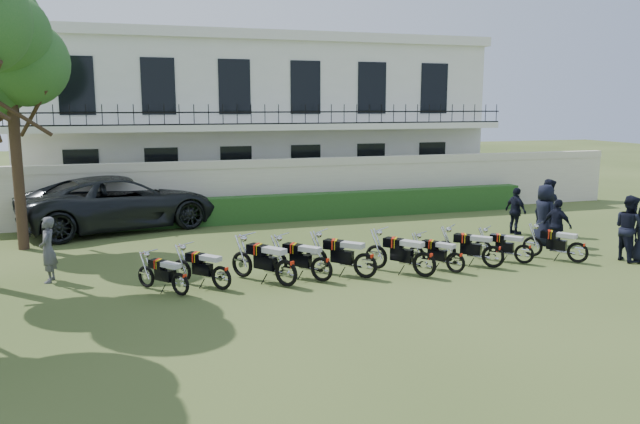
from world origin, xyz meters
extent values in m
plane|color=#37481D|center=(0.00, 0.00, 0.00)|extent=(100.00, 100.00, 0.00)
cube|color=beige|center=(0.00, 8.00, 1.00)|extent=(30.00, 0.30, 2.00)
cube|color=beige|center=(0.00, 8.00, 2.15)|extent=(30.00, 0.35, 0.30)
cube|color=#234418|center=(1.00, 7.20, 0.50)|extent=(18.00, 0.60, 1.00)
cube|color=white|center=(0.00, 14.00, 3.50)|extent=(20.00, 8.00, 7.00)
cube|color=white|center=(0.00, 14.00, 7.20)|extent=(20.40, 8.40, 0.40)
cube|color=white|center=(0.00, 9.30, 3.50)|extent=(20.00, 1.40, 0.25)
cube|color=black|center=(0.00, 8.65, 4.10)|extent=(20.00, 0.05, 0.05)
cube|color=black|center=(0.00, 8.65, 3.65)|extent=(20.00, 0.05, 0.05)
cube|color=black|center=(-7.50, 10.02, 1.60)|extent=(1.30, 0.12, 2.20)
cube|color=black|center=(-7.50, 10.02, 5.10)|extent=(1.30, 0.12, 2.20)
cube|color=black|center=(-4.50, 10.02, 1.60)|extent=(1.30, 0.12, 2.20)
cube|color=black|center=(-4.50, 10.02, 5.10)|extent=(1.30, 0.12, 2.20)
cube|color=black|center=(-1.50, 10.02, 1.60)|extent=(1.30, 0.12, 2.20)
cube|color=black|center=(-1.50, 10.02, 5.10)|extent=(1.30, 0.12, 2.20)
cube|color=black|center=(1.50, 10.02, 1.60)|extent=(1.30, 0.12, 2.20)
cube|color=black|center=(1.50, 10.02, 5.10)|extent=(1.30, 0.12, 2.20)
cube|color=black|center=(4.50, 10.02, 1.60)|extent=(1.30, 0.12, 2.20)
cube|color=black|center=(4.50, 10.02, 5.10)|extent=(1.30, 0.12, 2.20)
cube|color=black|center=(7.50, 10.02, 1.60)|extent=(1.30, 0.12, 2.20)
cube|color=black|center=(7.50, 10.02, 5.10)|extent=(1.30, 0.12, 2.20)
cylinder|color=#473323|center=(-9.00, 5.00, 2.62)|extent=(0.32, 0.32, 5.25)
sphere|color=#296026|center=(-8.60, 5.20, 5.62)|extent=(2.60, 2.60, 2.60)
sphere|color=#296026|center=(-8.90, 4.50, 6.38)|extent=(2.40, 2.40, 2.40)
sphere|color=#296026|center=(-9.00, 5.00, 6.90)|extent=(2.00, 2.00, 2.00)
torus|color=black|center=(-4.45, -1.80, 0.27)|extent=(0.41, 0.47, 0.54)
torus|color=black|center=(-5.18, -0.90, 0.27)|extent=(0.41, 0.47, 0.54)
cube|color=black|center=(-4.79, -1.38, 0.40)|extent=(0.43, 0.48, 0.27)
cube|color=black|center=(-4.92, -1.22, 0.64)|extent=(0.43, 0.46, 0.20)
cube|color=red|center=(-4.92, -1.22, 0.65)|extent=(0.19, 0.24, 0.21)
cube|color=#DAB80B|center=(-4.88, -1.26, 0.65)|extent=(0.16, 0.23, 0.21)
cube|color=#ADADAD|center=(-4.63, -1.57, 0.68)|extent=(0.48, 0.52, 0.11)
cylinder|color=silver|center=(-5.10, -1.00, 0.91)|extent=(0.43, 0.36, 0.03)
torus|color=black|center=(-3.42, -1.66, 0.29)|extent=(0.46, 0.50, 0.59)
torus|color=black|center=(-4.26, -0.73, 0.29)|extent=(0.46, 0.50, 0.59)
cube|color=black|center=(-3.81, -1.23, 0.44)|extent=(0.49, 0.51, 0.29)
cube|color=black|center=(-3.96, -1.06, 0.70)|extent=(0.48, 0.49, 0.21)
cube|color=red|center=(-3.96, -1.06, 0.71)|extent=(0.19, 0.27, 0.22)
cube|color=#DAB80B|center=(-3.92, -1.11, 0.71)|extent=(0.17, 0.25, 0.22)
cube|color=#ADADAD|center=(-3.63, -1.42, 0.74)|extent=(0.53, 0.55, 0.12)
cylinder|color=silver|center=(-4.16, -0.83, 0.99)|extent=(0.45, 0.41, 0.03)
torus|color=black|center=(-1.87, -1.97, 0.33)|extent=(0.49, 0.60, 0.68)
torus|color=black|center=(-2.73, -0.82, 0.33)|extent=(0.49, 0.60, 0.68)
cube|color=black|center=(-2.27, -1.44, 0.50)|extent=(0.53, 0.61, 0.33)
cube|color=black|center=(-2.42, -1.24, 0.80)|extent=(0.53, 0.57, 0.24)
cube|color=red|center=(-2.42, -1.24, 0.81)|extent=(0.24, 0.30, 0.25)
cube|color=#DAB80B|center=(-2.38, -1.29, 0.81)|extent=(0.21, 0.28, 0.25)
cube|color=#ADADAD|center=(-2.09, -1.68, 0.84)|extent=(0.58, 0.65, 0.13)
cylinder|color=silver|center=(-2.63, -0.96, 1.13)|extent=(0.55, 0.43, 0.03)
torus|color=black|center=(-0.90, -1.75, 0.31)|extent=(0.49, 0.54, 0.63)
torus|color=black|center=(-1.79, -0.74, 0.31)|extent=(0.49, 0.54, 0.63)
cube|color=black|center=(-1.31, -1.28, 0.47)|extent=(0.52, 0.55, 0.31)
cube|color=black|center=(-1.47, -1.10, 0.75)|extent=(0.51, 0.53, 0.23)
cube|color=red|center=(-1.47, -1.10, 0.76)|extent=(0.21, 0.29, 0.24)
cube|color=#DAB80B|center=(-1.43, -1.15, 0.76)|extent=(0.18, 0.27, 0.24)
cube|color=#ADADAD|center=(-1.12, -1.49, 0.79)|extent=(0.56, 0.59, 0.12)
cylinder|color=silver|center=(-1.69, -0.85, 1.06)|extent=(0.49, 0.44, 0.03)
torus|color=black|center=(0.30, -1.78, 0.33)|extent=(0.54, 0.54, 0.66)
torus|color=black|center=(-0.69, -0.78, 0.33)|extent=(0.54, 0.54, 0.66)
cube|color=black|center=(-0.16, -1.32, 0.49)|extent=(0.56, 0.56, 0.33)
cube|color=black|center=(-0.33, -1.14, 0.78)|extent=(0.54, 0.54, 0.24)
cube|color=red|center=(-0.33, -1.14, 0.79)|extent=(0.20, 0.30, 0.25)
cube|color=#DAB80B|center=(-0.29, -1.19, 0.79)|extent=(0.17, 0.29, 0.25)
cube|color=#ADADAD|center=(0.05, -1.53, 0.82)|extent=(0.61, 0.61, 0.13)
cylinder|color=silver|center=(-0.58, -0.90, 1.11)|extent=(0.48, 0.48, 0.03)
torus|color=black|center=(1.72, -2.20, 0.33)|extent=(0.48, 0.59, 0.66)
torus|color=black|center=(0.86, -1.08, 0.33)|extent=(0.48, 0.59, 0.66)
cube|color=black|center=(1.32, -1.68, 0.49)|extent=(0.52, 0.59, 0.33)
cube|color=black|center=(1.17, -1.48, 0.78)|extent=(0.52, 0.56, 0.24)
cube|color=red|center=(1.17, -1.48, 0.79)|extent=(0.23, 0.29, 0.25)
cube|color=#DAB80B|center=(1.21, -1.54, 0.79)|extent=(0.20, 0.28, 0.25)
cube|color=#ADADAD|center=(1.50, -1.92, 0.83)|extent=(0.57, 0.63, 0.13)
cylinder|color=silver|center=(0.96, -1.21, 1.11)|extent=(0.54, 0.42, 0.03)
torus|color=black|center=(2.59, -1.99, 0.27)|extent=(0.37, 0.51, 0.55)
torus|color=black|center=(1.94, -1.01, 0.27)|extent=(0.37, 0.51, 0.55)
cube|color=black|center=(2.29, -1.54, 0.41)|extent=(0.41, 0.51, 0.27)
cube|color=black|center=(2.18, -1.36, 0.65)|extent=(0.42, 0.47, 0.20)
cube|color=red|center=(2.18, -1.36, 0.66)|extent=(0.20, 0.24, 0.21)
cube|color=#DAB80B|center=(2.21, -1.41, 0.66)|extent=(0.18, 0.22, 0.21)
cube|color=#ADADAD|center=(2.43, -1.74, 0.69)|extent=(0.46, 0.54, 0.11)
cylinder|color=silver|center=(2.02, -1.12, 0.93)|extent=(0.47, 0.32, 0.03)
torus|color=black|center=(3.95, -1.82, 0.30)|extent=(0.50, 0.50, 0.62)
torus|color=black|center=(3.03, -0.89, 0.30)|extent=(0.50, 0.50, 0.62)
cube|color=black|center=(3.53, -1.39, 0.46)|extent=(0.52, 0.52, 0.30)
cube|color=black|center=(3.36, -1.23, 0.73)|extent=(0.51, 0.51, 0.22)
cube|color=red|center=(3.36, -1.23, 0.74)|extent=(0.19, 0.28, 0.23)
cube|color=#DAB80B|center=(3.40, -1.27, 0.74)|extent=(0.16, 0.27, 0.23)
cube|color=#ADADAD|center=(3.72, -1.59, 0.77)|extent=(0.57, 0.57, 0.12)
cylinder|color=silver|center=(3.13, -1.00, 1.03)|extent=(0.45, 0.45, 0.03)
torus|color=black|center=(4.96, -1.65, 0.27)|extent=(0.43, 0.46, 0.55)
torus|color=black|center=(4.18, -0.78, 0.27)|extent=(0.43, 0.46, 0.55)
cube|color=black|center=(4.60, -1.25, 0.40)|extent=(0.45, 0.48, 0.27)
cube|color=black|center=(4.46, -1.10, 0.65)|extent=(0.44, 0.46, 0.20)
cube|color=red|center=(4.46, -1.10, 0.66)|extent=(0.18, 0.25, 0.21)
cube|color=#DAB80B|center=(4.50, -1.14, 0.66)|extent=(0.15, 0.24, 0.21)
cube|color=#ADADAD|center=(4.76, -1.43, 0.68)|extent=(0.49, 0.51, 0.11)
cylinder|color=silver|center=(4.27, -0.88, 0.92)|extent=(0.42, 0.38, 0.03)
torus|color=black|center=(6.42, -2.10, 0.29)|extent=(0.41, 0.53, 0.59)
torus|color=black|center=(5.69, -1.08, 0.29)|extent=(0.41, 0.53, 0.59)
cube|color=black|center=(6.08, -1.63, 0.44)|extent=(0.45, 0.54, 0.29)
cube|color=black|center=(5.95, -1.45, 0.70)|extent=(0.46, 0.50, 0.21)
cube|color=red|center=(5.95, -1.45, 0.71)|extent=(0.21, 0.26, 0.22)
cube|color=#DAB80B|center=(5.99, -1.50, 0.71)|extent=(0.19, 0.24, 0.22)
cube|color=#ADADAD|center=(6.23, -1.84, 0.74)|extent=(0.50, 0.57, 0.12)
cylinder|color=silver|center=(5.77, -1.20, 0.99)|extent=(0.49, 0.36, 0.03)
imported|color=black|center=(-6.09, 7.42, 0.96)|extent=(7.49, 4.94, 1.91)
imported|color=#56565B|center=(-7.84, 0.87, 0.83)|extent=(0.45, 0.64, 1.66)
imported|color=black|center=(7.65, -1.73, 0.94)|extent=(0.78, 0.97, 1.89)
imported|color=black|center=(6.46, -0.16, 0.80)|extent=(0.68, 1.01, 1.60)
imported|color=black|center=(6.68, 0.77, 0.96)|extent=(0.65, 0.97, 1.93)
imported|color=black|center=(7.72, 1.98, 0.96)|extent=(0.99, 1.12, 1.92)
imported|color=black|center=(6.78, 2.40, 0.81)|extent=(0.51, 0.99, 1.61)
camera|label=1|loc=(-5.90, -15.61, 4.41)|focal=35.00mm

